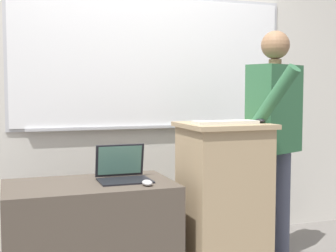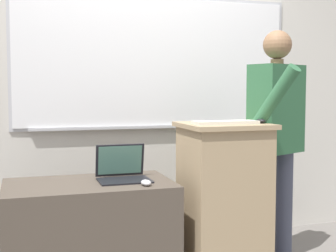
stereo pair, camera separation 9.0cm
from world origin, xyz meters
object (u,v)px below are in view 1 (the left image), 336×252
Objects in this scene: wireless_keyboard at (225,122)px; lectern_podium at (223,202)px; laptop at (122,169)px; computer_mouse_by_laptop at (147,183)px; side_desk at (90,238)px; person_presenter at (274,132)px; computer_mouse_by_keyboard at (259,120)px.

lectern_podium is at bearing 72.49° from wireless_keyboard.
computer_mouse_by_laptop is (0.10, -0.24, -0.05)m from laptop.
side_desk is 0.61× the size of person_presenter.
wireless_keyboard is at bearing 3.66° from computer_mouse_by_laptop.
laptop reaches higher than side_desk.
computer_mouse_by_laptop is (-0.55, -0.10, 0.19)m from lectern_podium.
side_desk is 10.33× the size of computer_mouse_by_laptop.
computer_mouse_by_keyboard reaches higher than lectern_podium.
computer_mouse_by_keyboard is (1.09, -0.17, 0.72)m from side_desk.
side_desk is 1.32m from computer_mouse_by_keyboard.
computer_mouse_by_laptop is (-0.53, -0.03, -0.35)m from wireless_keyboard.
side_desk is 1.47m from person_presenter.
person_presenter reaches higher than wireless_keyboard.
lectern_podium is 0.70m from laptop.
person_presenter is at bearing -0.41° from laptop.
computer_mouse_by_laptop is at bearing -178.03° from computer_mouse_by_keyboard.
person_presenter is at bearing 22.18° from wireless_keyboard.
person_presenter is (1.33, 0.04, 0.62)m from side_desk.
lectern_podium reaches higher than laptop.
person_presenter reaches higher than computer_mouse_by_keyboard.
person_presenter reaches higher than laptop.
person_presenter is 0.34m from computer_mouse_by_keyboard.
computer_mouse_by_keyboard is at bearing -1.74° from wireless_keyboard.
laptop is 3.24× the size of computer_mouse_by_laptop.
side_desk is at bearing -168.00° from laptop.
lectern_podium is 10.57× the size of computer_mouse_by_laptop.
computer_mouse_by_laptop is at bearing -68.12° from laptop.
lectern_podium is at bearing 172.56° from person_presenter.
laptop is 0.73m from wireless_keyboard.
person_presenter is 16.90× the size of computer_mouse_by_keyboard.
side_desk is 0.52m from computer_mouse_by_laptop.
lectern_podium is at bearing 10.16° from computer_mouse_by_laptop.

